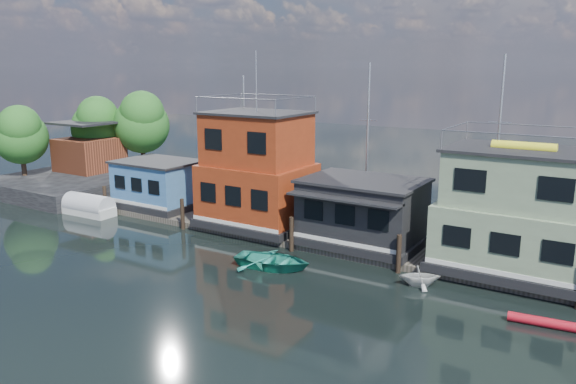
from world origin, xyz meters
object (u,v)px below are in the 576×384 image
Objects in this scene: dinghy_white at (420,276)px; tarp_runabout at (89,207)px; houseboat_red at (257,172)px; red_kayak at (544,322)px; houseboat_blue at (159,184)px; houseboat_green at (517,214)px; dinghy_teal at (273,260)px; houseboat_dark at (363,212)px.

tarp_runabout is (-26.50, 0.32, 0.08)m from dinghy_white.
houseboat_red is 20.59m from red_kayak.
houseboat_blue is 0.54× the size of houseboat_red.
dinghy_white is (13.16, -4.03, -3.54)m from houseboat_red.
houseboat_green is at bearing 0.00° from houseboat_blue.
dinghy_teal is 18.64m from tarp_runabout.
houseboat_dark is at bearing 7.70° from tarp_runabout.
houseboat_blue is 0.86× the size of houseboat_dark.
houseboat_blue is 9.69m from houseboat_red.
houseboat_red is 3.97× the size of red_kayak.
houseboat_blue is at bearing -180.00° from houseboat_green.
houseboat_blue reaches higher than tarp_runabout.
houseboat_blue is at bearing 162.50° from red_kayak.
houseboat_red reaches higher than dinghy_white.
tarp_runabout is at bearing 60.74° from dinghy_white.
tarp_runabout is (-3.84, -3.71, -1.56)m from houseboat_blue.
dinghy_teal is 2.06× the size of dinghy_white.
houseboat_green is 30.71m from tarp_runabout.
houseboat_red is at bearing 157.31° from red_kayak.
dinghy_teal is at bearing -8.89° from tarp_runabout.
houseboat_dark is at bearing 23.54° from dinghy_white.
houseboat_dark is 2.47× the size of red_kayak.
houseboat_blue is at bearing 57.85° from dinghy_teal.
red_kayak is 0.69× the size of tarp_runabout.
houseboat_green is (9.00, 0.02, 1.13)m from houseboat_dark.
red_kayak is (2.40, -5.67, -3.33)m from houseboat_green.
houseboat_blue reaches higher than dinghy_teal.
houseboat_green reaches higher than houseboat_blue.
dinghy_white is (-6.25, 1.64, 0.35)m from red_kayak.
houseboat_red is 2.68× the size of dinghy_teal.
houseboat_red is 8.65m from dinghy_teal.
tarp_runabout is (-32.75, 1.96, 0.43)m from red_kayak.
houseboat_dark is 9.07m from houseboat_green.
dinghy_teal is 14.24m from red_kayak.
dinghy_teal is 1.48× the size of red_kayak.
dinghy_white reaches higher than red_kayak.
tarp_runabout is (-13.34, -3.71, -3.45)m from houseboat_red.
red_kayak is at bearing -26.36° from houseboat_dark.
houseboat_green is 1.93× the size of tarp_runabout.
dinghy_teal is at bearing -115.71° from houseboat_dark.
houseboat_dark reaches higher than red_kayak.
houseboat_red is 17.01m from houseboat_green.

